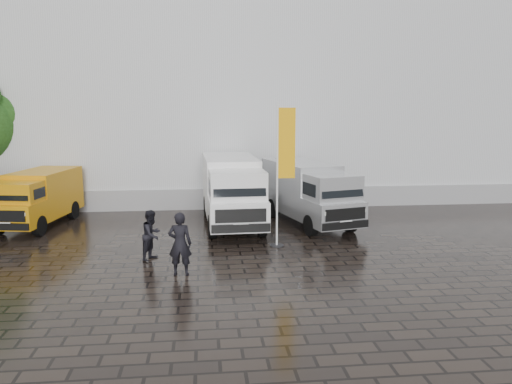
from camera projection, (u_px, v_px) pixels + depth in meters
ground at (254, 255)px, 16.85m from camera, size 120.00×120.00×0.00m
exhibition_hall at (260, 91)px, 31.75m from camera, size 44.00×16.00×12.00m
hall_plinth at (278, 198)px, 24.77m from camera, size 44.00×0.15×1.00m
van_yellow at (37, 199)px, 20.81m from camera, size 2.71×5.18×2.27m
van_white at (232, 192)px, 20.95m from camera, size 2.42×6.59×2.82m
van_silver at (309, 194)px, 21.23m from camera, size 3.45×6.26×2.58m
flagpole at (282, 167)px, 17.51m from camera, size 0.88×0.50×5.13m
wheelie_bin at (347, 199)px, 24.67m from camera, size 0.61×0.61×0.96m
person_front at (180, 244)px, 14.71m from camera, size 0.74×0.53×1.91m
person_tent at (152, 235)px, 16.25m from camera, size 0.93×1.00×1.65m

